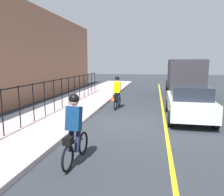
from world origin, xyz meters
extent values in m
plane|color=#2B2F35|center=(0.00, 0.00, 0.00)|extent=(80.00, 80.00, 0.00)
cube|color=yellow|center=(0.00, -1.60, 0.00)|extent=(36.00, 0.12, 0.01)
cube|color=#B7A2A6|center=(0.00, 3.40, 0.07)|extent=(40.00, 3.20, 0.15)
cube|color=#9B694E|center=(2.00, 7.00, 3.14)|extent=(28.00, 0.80, 6.28)
cylinder|color=black|center=(-2.90, 3.80, 0.95)|extent=(0.04, 0.04, 1.60)
cylinder|color=black|center=(-1.92, 3.80, 0.95)|extent=(0.04, 0.04, 1.60)
cylinder|color=black|center=(-0.95, 3.80, 0.95)|extent=(0.04, 0.04, 1.60)
cylinder|color=black|center=(0.03, 3.80, 0.95)|extent=(0.04, 0.04, 1.60)
cylinder|color=black|center=(1.00, 3.80, 0.95)|extent=(0.04, 0.04, 1.60)
cylinder|color=black|center=(1.97, 3.80, 0.95)|extent=(0.04, 0.04, 1.60)
cylinder|color=black|center=(2.95, 3.80, 0.95)|extent=(0.04, 0.04, 1.60)
cylinder|color=black|center=(3.92, 3.80, 0.95)|extent=(0.04, 0.04, 1.60)
cylinder|color=black|center=(4.90, 3.80, 0.95)|extent=(0.04, 0.04, 1.60)
cylinder|color=black|center=(5.87, 3.80, 0.95)|extent=(0.04, 0.04, 1.60)
cylinder|color=black|center=(6.84, 3.80, 0.95)|extent=(0.04, 0.04, 1.60)
cylinder|color=black|center=(7.82, 3.80, 0.95)|extent=(0.04, 0.04, 1.60)
cylinder|color=black|center=(8.79, 3.80, 0.95)|extent=(0.04, 0.04, 1.60)
cube|color=black|center=(1.00, 3.80, 1.70)|extent=(15.59, 0.04, 0.04)
torus|color=black|center=(3.60, 0.92, 0.33)|extent=(0.66, 0.09, 0.66)
torus|color=black|center=(2.55, 0.96, 0.33)|extent=(0.66, 0.09, 0.66)
cube|color=black|center=(3.08, 0.94, 0.58)|extent=(0.93, 0.08, 0.24)
cylinder|color=black|center=(2.93, 0.95, 0.73)|extent=(0.03, 0.03, 0.35)
cube|color=#EAE500|center=(2.98, 0.94, 1.21)|extent=(0.35, 0.37, 0.63)
sphere|color=tan|center=(3.03, 0.94, 1.62)|extent=(0.22, 0.22, 0.22)
sphere|color=black|center=(3.03, 0.94, 1.70)|extent=(0.26, 0.26, 0.26)
cylinder|color=#191E38|center=(2.96, 1.04, 0.68)|extent=(0.34, 0.13, 0.65)
cylinder|color=#191E38|center=(2.95, 0.85, 0.68)|extent=(0.34, 0.13, 0.65)
cube|color=black|center=(2.60, 0.96, 0.75)|extent=(0.25, 0.21, 0.18)
torus|color=black|center=(-3.52, 0.82, 0.33)|extent=(0.66, 0.09, 0.66)
torus|color=black|center=(-4.57, 0.86, 0.33)|extent=(0.66, 0.09, 0.66)
cube|color=black|center=(-4.04, 0.84, 0.58)|extent=(0.93, 0.08, 0.24)
cylinder|color=black|center=(-4.19, 0.85, 0.73)|extent=(0.03, 0.03, 0.35)
cube|color=navy|center=(-4.14, 0.85, 1.21)|extent=(0.35, 0.37, 0.63)
sphere|color=tan|center=(-4.09, 0.84, 1.62)|extent=(0.22, 0.22, 0.22)
sphere|color=black|center=(-4.09, 0.84, 1.70)|extent=(0.26, 0.26, 0.26)
cylinder|color=#191E38|center=(-4.16, 0.95, 0.68)|extent=(0.34, 0.13, 0.65)
cylinder|color=#191E38|center=(-4.16, 0.75, 0.68)|extent=(0.34, 0.13, 0.65)
cube|color=black|center=(-4.52, 0.86, 0.75)|extent=(0.25, 0.21, 0.18)
cube|color=white|center=(1.32, -2.67, 0.67)|extent=(4.43, 1.87, 0.70)
cube|color=#1E232D|center=(1.12, -2.67, 1.30)|extent=(2.49, 1.63, 0.56)
cylinder|color=black|center=(2.83, -1.85, 0.32)|extent=(0.64, 0.23, 0.64)
cylinder|color=black|center=(2.80, -3.55, 0.32)|extent=(0.64, 0.23, 0.64)
cylinder|color=black|center=(-0.16, -1.80, 0.32)|extent=(0.64, 0.23, 0.64)
cylinder|color=black|center=(-0.19, -3.50, 0.32)|extent=(0.64, 0.23, 0.64)
cube|color=#323036|center=(8.48, -3.35, 1.63)|extent=(4.81, 2.49, 2.30)
cube|color=silver|center=(11.90, -3.41, 1.43)|extent=(1.86, 2.24, 1.90)
cylinder|color=black|center=(11.78, -2.29, 0.48)|extent=(0.97, 0.32, 0.96)
cylinder|color=black|center=(11.74, -4.53, 0.48)|extent=(0.97, 0.32, 0.96)
cylinder|color=black|center=(7.45, -2.21, 0.48)|extent=(0.97, 0.32, 0.96)
cylinder|color=black|center=(7.40, -4.45, 0.48)|extent=(0.97, 0.32, 0.96)
cone|color=#F55816|center=(5.54, 1.62, 0.25)|extent=(0.36, 0.36, 0.49)
camera|label=1|loc=(-9.34, -1.12, 2.59)|focal=36.09mm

